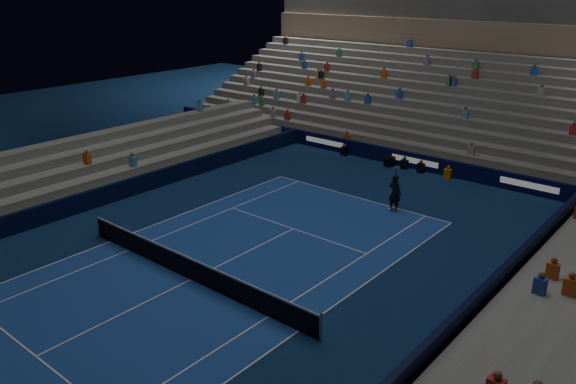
% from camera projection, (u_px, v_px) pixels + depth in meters
% --- Properties ---
extents(ground, '(90.00, 90.00, 0.00)m').
position_uv_depth(ground, '(191.00, 280.00, 22.52)').
color(ground, '#0B2247').
rests_on(ground, ground).
extents(court_surface, '(10.97, 23.77, 0.01)m').
position_uv_depth(court_surface, '(191.00, 280.00, 22.52)').
color(court_surface, navy).
rests_on(court_surface, ground).
extents(sponsor_barrier_far, '(44.00, 0.25, 1.00)m').
position_uv_depth(sponsor_barrier_far, '(416.00, 161.00, 35.65)').
color(sponsor_barrier_far, black).
rests_on(sponsor_barrier_far, ground).
extents(sponsor_barrier_east, '(0.25, 37.00, 1.00)m').
position_uv_depth(sponsor_barrier_east, '(412.00, 370.00, 16.52)').
color(sponsor_barrier_east, black).
rests_on(sponsor_barrier_east, ground).
extents(sponsor_barrier_west, '(0.25, 37.00, 1.00)m').
position_uv_depth(sponsor_barrier_west, '(60.00, 209.00, 28.17)').
color(sponsor_barrier_west, black).
rests_on(sponsor_barrier_west, ground).
extents(grandstand_main, '(44.00, 15.20, 11.20)m').
position_uv_depth(grandstand_main, '(480.00, 94.00, 41.41)').
color(grandstand_main, slate).
rests_on(grandstand_main, ground).
extents(grandstand_west, '(5.00, 37.00, 2.50)m').
position_uv_depth(grandstand_west, '(25.00, 186.00, 30.11)').
color(grandstand_west, gray).
rests_on(grandstand_west, ground).
extents(tennis_net, '(12.90, 0.10, 1.10)m').
position_uv_depth(tennis_net, '(190.00, 268.00, 22.34)').
color(tennis_net, '#B2B2B7').
rests_on(tennis_net, ground).
extents(tennis_player, '(0.75, 0.53, 1.96)m').
position_uv_depth(tennis_player, '(395.00, 193.00, 28.94)').
color(tennis_player, black).
rests_on(tennis_player, ground).
extents(broadcast_camera, '(0.59, 0.99, 0.63)m').
position_uv_depth(broadcast_camera, '(389.00, 161.00, 36.20)').
color(broadcast_camera, black).
rests_on(broadcast_camera, ground).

